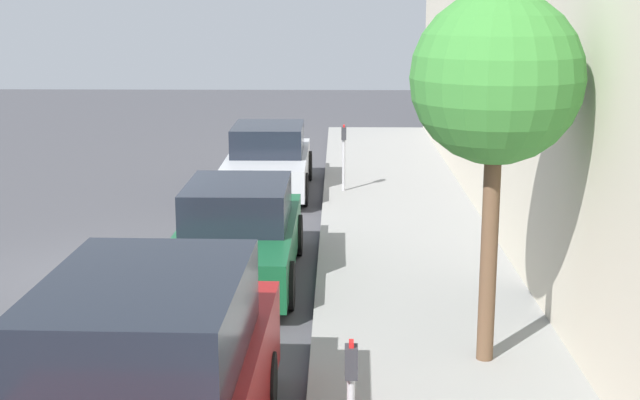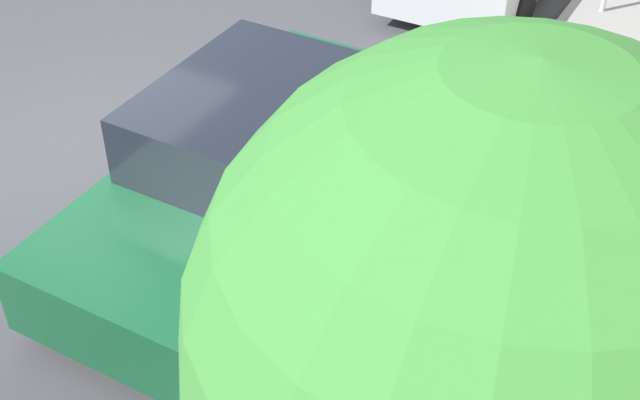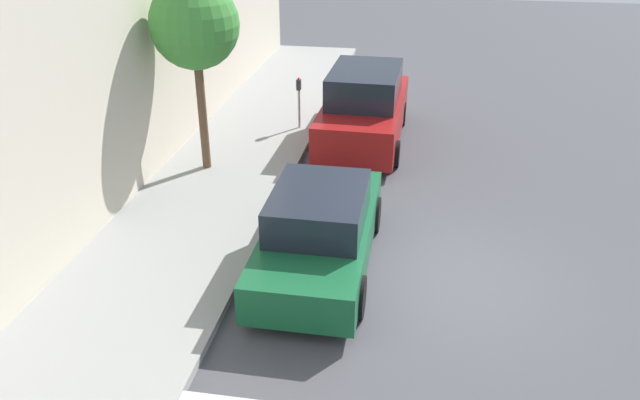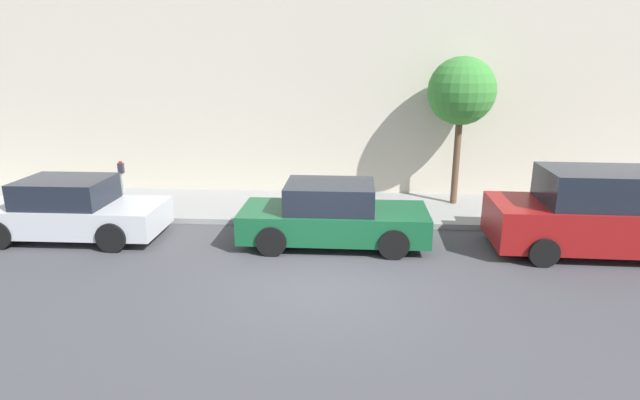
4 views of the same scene
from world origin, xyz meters
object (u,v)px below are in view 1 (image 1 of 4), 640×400
at_px(parked_sedan_second, 238,235).
at_px(parked_sedan_third, 268,161).
at_px(parking_meter_near, 351,400).
at_px(parked_suv_nearest, 148,389).
at_px(parking_meter_far, 344,151).
at_px(street_tree, 496,80).

height_order(parked_sedan_second, parked_sedan_third, same).
distance_m(parked_sedan_third, parking_meter_near, 13.21).
relative_size(parked_suv_nearest, parked_sedan_third, 1.07).
xyz_separation_m(parked_sedan_second, parking_meter_far, (1.70, 6.02, 0.34)).
xyz_separation_m(parking_meter_far, street_tree, (1.64, -9.54, 2.41)).
height_order(parked_suv_nearest, parked_sedan_third, parked_suv_nearest).
relative_size(parked_suv_nearest, parked_sedan_second, 1.07).
bearing_deg(street_tree, parking_meter_far, 99.78).
bearing_deg(parked_sedan_second, parked_sedan_third, 90.27).
xyz_separation_m(parked_suv_nearest, parking_meter_near, (1.82, -0.37, 0.08)).
bearing_deg(street_tree, parked_sedan_second, 133.46).
bearing_deg(parked_sedan_second, parked_suv_nearest, -91.13).
relative_size(parked_sedan_second, parking_meter_far, 3.03).
bearing_deg(parking_meter_far, street_tree, -80.22).
distance_m(parked_suv_nearest, parking_meter_near, 1.86).
bearing_deg(parking_meter_far, parking_meter_near, -90.00).
xyz_separation_m(parked_sedan_second, parking_meter_near, (1.70, -6.52, 0.29)).
xyz_separation_m(parked_suv_nearest, parking_meter_far, (1.82, 12.16, 0.13)).
relative_size(parked_suv_nearest, parking_meter_near, 3.45).
height_order(parked_sedan_second, parking_meter_far, parking_meter_far).
distance_m(parking_meter_near, street_tree, 4.20).
relative_size(parked_sedan_second, parking_meter_near, 3.21).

